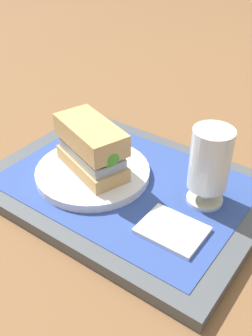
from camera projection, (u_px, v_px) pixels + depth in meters
The scene contains 7 objects.
ground_plane at pixel (126, 192), 0.66m from camera, with size 3.00×3.00×0.00m, color brown.
tray at pixel (126, 188), 0.66m from camera, with size 0.44×0.32×0.02m, color #4C5156.
placemat at pixel (126, 183), 0.65m from camera, with size 0.38×0.27×0.00m, color #2D4793.
plate at pixel (93, 172), 0.66m from camera, with size 0.19×0.19×0.01m, color white.
sandwich at pixel (92, 148), 0.63m from camera, with size 0.14×0.10×0.08m.
beer_glass at pixel (209, 165), 0.57m from camera, with size 0.06×0.06×0.12m.
napkin_folded at pixel (172, 230), 0.56m from camera, with size 0.09×0.07×0.01m, color white.
Camera 1 is at (0.30, -0.42, 0.42)m, focal length 42.43 mm.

